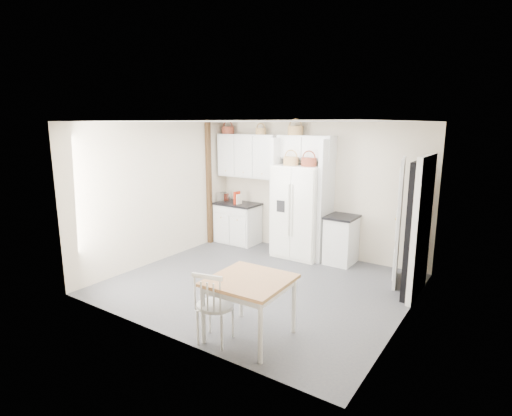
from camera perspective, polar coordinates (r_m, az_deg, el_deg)
The scene contains 27 objects.
floor at distance 6.64m, azimuth 0.57°, elevation -10.80°, with size 4.50×4.50×0.00m, color #515151.
ceiling at distance 6.12m, azimuth 0.63°, elevation 12.26°, with size 4.50×4.50×0.00m, color white.
wall_back at distance 7.97m, azimuth 8.53°, elevation 2.67°, with size 4.50×4.50×0.00m, color beige.
wall_left at distance 7.70m, azimuth -13.55°, elevation 2.14°, with size 4.00×4.00×0.00m, color beige.
wall_right at distance 5.39m, azimuth 21.05°, elevation -2.47°, with size 4.00×4.00×0.00m, color beige.
refrigerator at distance 7.81m, azimuth 6.37°, elevation -0.46°, with size 0.93×0.75×1.79m, color white.
base_cab_left at distance 8.76m, azimuth -2.62°, elevation -2.24°, with size 0.91×0.58×0.84m, color white.
base_cab_right at distance 7.62m, azimuth 12.07°, elevation -4.57°, with size 0.49×0.59×0.87m, color white.
dining_table at distance 4.98m, azimuth -0.92°, elevation -14.12°, with size 0.91×0.91×0.76m, color olive.
windsor_chair at distance 4.89m, azimuth -5.86°, elevation -13.69°, with size 0.45×0.41×0.91m, color white.
counter_left at distance 8.66m, azimuth -2.65°, elevation 0.60°, with size 0.95×0.61×0.04m, color black.
counter_right at distance 7.51m, azimuth 12.22°, elevation -1.26°, with size 0.53×0.63×0.04m, color black.
toaster at distance 8.80m, azimuth -4.67°, elevation 1.56°, with size 0.30×0.17×0.20m, color silver.
cookbook_red at distance 8.54m, azimuth -2.73°, elevation 1.48°, with size 0.04×0.18×0.27m, color #B3250E.
cookbook_cream at distance 8.51m, azimuth -2.44°, elevation 1.27°, with size 0.03×0.14×0.21m, color beige.
basket_upper_a at distance 8.80m, azimuth -4.03°, elevation 11.02°, with size 0.27×0.27×0.16m, color maroon.
basket_upper_c at distance 8.30m, azimuth 0.68°, elevation 10.90°, with size 0.22×0.22×0.13m, color #A1773F.
basket_bridge_a at distance 7.89m, azimuth 5.64°, elevation 10.95°, with size 0.31×0.31×0.17m, color #A1773F.
basket_fridge_a at distance 7.66m, azimuth 5.00°, elevation 6.71°, with size 0.30×0.30×0.16m, color #A1773F.
basket_fridge_b at distance 7.48m, azimuth 7.55°, elevation 6.53°, with size 0.29×0.29×0.16m, color maroon.
upper_cabinet at distance 8.50m, azimuth -1.08°, elevation 7.45°, with size 1.40×0.34×0.90m, color white.
bridge_cabinet at distance 7.79m, azimuth 7.16°, elevation 8.61°, with size 1.12×0.34×0.45m, color white.
fridge_panel_left at distance 8.04m, azimuth 3.32°, elevation 1.78°, with size 0.08×0.60×2.30m, color white.
fridge_panel_right at distance 7.58m, azimuth 9.97°, elevation 1.00°, with size 0.08×0.60×2.30m, color white.
trim_post at distance 8.62m, azimuth -6.73°, elevation 3.42°, with size 0.09×0.09×2.60m, color #342315.
doorway_void at distance 6.42m, azimuth 22.13°, elevation -2.84°, with size 0.18×0.85×2.05m, color black.
door_slab at distance 6.81m, azimuth 19.77°, elevation -1.85°, with size 0.80×0.04×2.05m, color white.
Camera 1 is at (3.36, -5.12, 2.57)m, focal length 28.00 mm.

